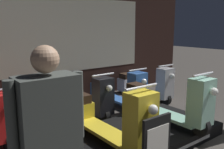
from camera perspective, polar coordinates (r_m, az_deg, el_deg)
The scene contains 9 objects.
shop_wall_back at distance 5.90m, azimuth -10.29°, elevation 9.35°, with size 7.60×0.09×3.20m.
display_platform at distance 3.95m, azimuth 5.73°, elevation -13.86°, with size 2.64×1.31×0.20m.
scooter_display_left at distance 3.37m, azimuth -0.68°, elevation -10.25°, with size 0.46×1.75×0.92m.
scooter_display_right at distance 4.16m, azimuth 12.61°, elevation -6.34°, with size 0.46×1.75×0.92m.
scooter_backrow_1 at distance 4.70m, azimuth -14.85°, elevation -6.92°, with size 0.46×1.75×0.92m.
scooter_backrow_2 at distance 5.06m, azimuth -5.95°, elevation -5.27°, with size 0.46×1.75×0.92m.
scooter_backrow_3 at distance 5.54m, azimuth 1.54°, elevation -3.78°, with size 0.46×1.75×0.92m.
scooter_backrow_4 at distance 6.09m, azimuth 7.74°, elevation -2.48°, with size 0.46×1.75×0.92m.
person_left_browsing at distance 2.05m, azimuth -14.26°, elevation -12.03°, with size 0.63×0.26×1.63m.
Camera 1 is at (-2.73, -1.04, 1.77)m, focal length 40.00 mm.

